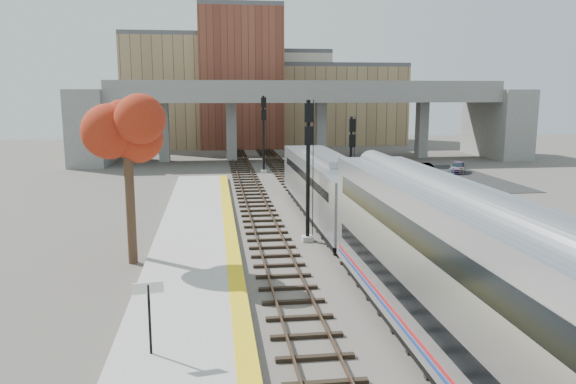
{
  "coord_description": "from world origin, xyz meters",
  "views": [
    {
      "loc": [
        -6.19,
        -23.31,
        8.23
      ],
      "look_at": [
        -1.96,
        8.41,
        2.5
      ],
      "focal_mm": 35.0,
      "sensor_mm": 36.0,
      "label": 1
    }
  ],
  "objects": [
    {
      "name": "car_a",
      "position": [
        12.33,
        25.98,
        0.63
      ],
      "size": [
        1.85,
        3.61,
        1.18
      ],
      "primitive_type": "imported",
      "rotation": [
        0.0,
        0.0,
        0.14
      ],
      "color": "#99999E",
      "rests_on": "parking_lot"
    },
    {
      "name": "tree",
      "position": [
        -10.19,
        3.76,
        6.69
      ],
      "size": [
        3.6,
        3.6,
        9.01
      ],
      "color": "#382619",
      "rests_on": "ground"
    },
    {
      "name": "platform",
      "position": [
        -7.25,
        0.0,
        0.17
      ],
      "size": [
        4.5,
        60.0,
        0.35
      ],
      "primitive_type": "cube",
      "color": "#9E9E99",
      "rests_on": "ground"
    },
    {
      "name": "ground",
      "position": [
        0.0,
        0.0,
        0.0
      ],
      "size": [
        160.0,
        160.0,
        0.0
      ],
      "primitive_type": "plane",
      "color": "#47423D",
      "rests_on": "ground"
    },
    {
      "name": "locomotive",
      "position": [
        1.0,
        11.96,
        2.28
      ],
      "size": [
        3.02,
        19.05,
        4.1
      ],
      "color": "#A8AAB2",
      "rests_on": "ground"
    },
    {
      "name": "signal_mast_mid",
      "position": [
        3.0,
        13.44,
        3.19
      ],
      "size": [
        0.6,
        0.64,
        6.6
      ],
      "color": "#9E9E99",
      "rests_on": "ground"
    },
    {
      "name": "coach",
      "position": [
        1.0,
        -10.64,
        2.8
      ],
      "size": [
        3.03,
        25.0,
        5.0
      ],
      "color": "#A8AAB2",
      "rests_on": "ground"
    },
    {
      "name": "station_sign",
      "position": [
        -8.22,
        -6.9,
        1.98
      ],
      "size": [
        0.9,
        0.19,
        2.27
      ],
      "rotation": [
        0.0,
        0.0,
        0.16
      ],
      "color": "black",
      "rests_on": "platform"
    },
    {
      "name": "buildings_far",
      "position": [
        1.26,
        66.57,
        7.88
      ],
      "size": [
        43.0,
        21.0,
        20.6
      ],
      "color": "#9C845A",
      "rests_on": "ground"
    },
    {
      "name": "car_c",
      "position": [
        18.65,
        31.0,
        0.57
      ],
      "size": [
        2.99,
        3.95,
        1.07
      ],
      "primitive_type": "imported",
      "rotation": [
        0.0,
        0.0,
        -0.47
      ],
      "color": "#99999E",
      "rests_on": "parking_lot"
    },
    {
      "name": "yellow_strip",
      "position": [
        -5.35,
        0.0,
        0.35
      ],
      "size": [
        0.7,
        60.0,
        0.01
      ],
      "primitive_type": "cube",
      "color": "yellow",
      "rests_on": "platform"
    },
    {
      "name": "car_b",
      "position": [
        14.11,
        28.52,
        0.7
      ],
      "size": [
        1.99,
        4.18,
        1.32
      ],
      "primitive_type": "imported",
      "rotation": [
        0.0,
        0.0,
        0.15
      ],
      "color": "#99999E",
      "rests_on": "parking_lot"
    },
    {
      "name": "signal_mast_far",
      "position": [
        -1.1,
        33.68,
        4.03
      ],
      "size": [
        0.6,
        0.64,
        7.84
      ],
      "color": "#9E9E99",
      "rests_on": "ground"
    },
    {
      "name": "tracks",
      "position": [
        0.93,
        12.5,
        0.08
      ],
      "size": [
        10.7,
        95.0,
        0.25
      ],
      "color": "black",
      "rests_on": "ground"
    },
    {
      "name": "overpass",
      "position": [
        4.92,
        45.0,
        5.81
      ],
      "size": [
        54.0,
        12.0,
        9.5
      ],
      "color": "slate",
      "rests_on": "ground"
    },
    {
      "name": "parking_lot",
      "position": [
        14.0,
        28.0,
        0.02
      ],
      "size": [
        14.0,
        18.0,
        0.04
      ],
      "primitive_type": "cube",
      "color": "black",
      "rests_on": "ground"
    },
    {
      "name": "signal_mast_near",
      "position": [
        -1.1,
        6.55,
        4.01
      ],
      "size": [
        0.6,
        0.64,
        7.8
      ],
      "color": "#9E9E99",
      "rests_on": "ground"
    }
  ]
}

